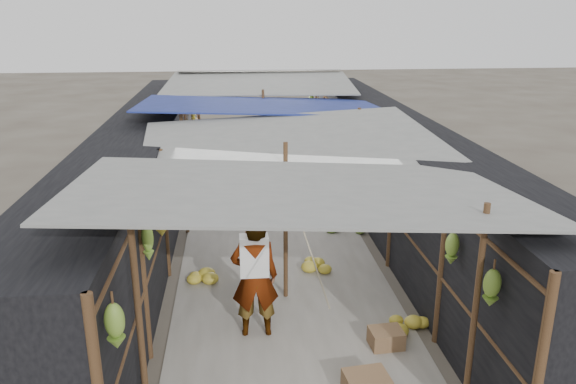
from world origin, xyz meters
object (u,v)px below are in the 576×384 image
object	(u,v)px
vendor_elderly	(255,277)
vendor_seated	(323,174)
shopper_blue	(264,185)
black_basin	(313,198)

from	to	relation	value
vendor_elderly	vendor_seated	bearing A→B (deg)	-107.31
vendor_elderly	shopper_blue	bearing A→B (deg)	-95.44
black_basin	shopper_blue	distance (m)	1.96
black_basin	vendor_seated	xyz separation A→B (m)	(0.42, 1.07, 0.30)
shopper_blue	vendor_elderly	bearing A→B (deg)	-103.48
vendor_seated	vendor_elderly	bearing A→B (deg)	-39.49
vendor_elderly	vendor_seated	world-z (taller)	vendor_elderly
black_basin	vendor_seated	bearing A→B (deg)	68.82
shopper_blue	vendor_seated	world-z (taller)	shopper_blue
vendor_elderly	vendor_seated	distance (m)	7.20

